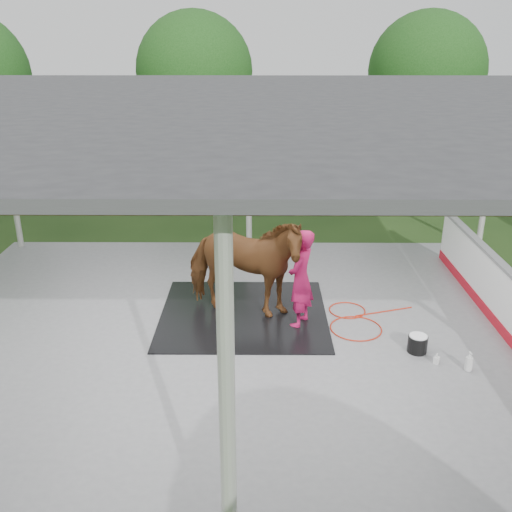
{
  "coord_description": "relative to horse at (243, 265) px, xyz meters",
  "views": [
    {
      "loc": [
        0.27,
        -8.6,
        5.03
      ],
      "look_at": [
        0.2,
        0.95,
        1.28
      ],
      "focal_mm": 40.0,
      "sensor_mm": 36.0,
      "label": 1
    }
  ],
  "objects": [
    {
      "name": "soap_bottle_a",
      "position": [
        3.6,
        -1.9,
        -0.84
      ],
      "size": [
        0.14,
        0.14,
        0.33
      ],
      "primitive_type": "imported",
      "rotation": [
        0.0,
        0.0,
        0.12
      ],
      "color": "silver",
      "rests_on": "concrete_slab"
    },
    {
      "name": "wash_bucket",
      "position": [
        2.94,
        -1.33,
        -0.85
      ],
      "size": [
        0.33,
        0.33,
        0.3
      ],
      "color": "black",
      "rests_on": "concrete_slab"
    },
    {
      "name": "concrete_slab",
      "position": [
        0.04,
        -1.04,
        -1.03
      ],
      "size": [
        12.0,
        10.0,
        0.05
      ],
      "primitive_type": "cube",
      "color": "slate",
      "rests_on": "ground"
    },
    {
      "name": "hose_coil",
      "position": [
        2.04,
        -0.29,
        -1.0
      ],
      "size": [
        1.69,
        1.54,
        0.02
      ],
      "color": "#AD200C",
      "rests_on": "concrete_slab"
    },
    {
      "name": "tree_belt",
      "position": [
        0.34,
        -0.14,
        2.73
      ],
      "size": [
        28.0,
        28.0,
        5.8
      ],
      "color": "#382314",
      "rests_on": "ground"
    },
    {
      "name": "handler",
      "position": [
        1.03,
        -0.37,
        -0.1
      ],
      "size": [
        0.67,
        0.78,
        1.82
      ],
      "primitive_type": "imported",
      "rotation": [
        0.0,
        0.0,
        -2.0
      ],
      "color": "#B7134D",
      "rests_on": "concrete_slab"
    },
    {
      "name": "horse",
      "position": [
        0.0,
        0.0,
        0.0
      ],
      "size": [
        2.54,
        1.69,
        1.97
      ],
      "primitive_type": "imported",
      "rotation": [
        0.0,
        0.0,
        1.28
      ],
      "color": "brown",
      "rests_on": "rubber_mat"
    },
    {
      "name": "pavilion_structure",
      "position": [
        0.04,
        -1.04,
        2.91
      ],
      "size": [
        12.6,
        10.6,
        4.05
      ],
      "color": "beige",
      "rests_on": "ground"
    },
    {
      "name": "rubber_mat",
      "position": [
        0.0,
        0.0,
        -1.0
      ],
      "size": [
        3.12,
        2.92,
        0.02
      ],
      "primitive_type": "cube",
      "color": "black",
      "rests_on": "concrete_slab"
    },
    {
      "name": "ground",
      "position": [
        0.04,
        -1.04,
        -1.06
      ],
      "size": [
        100.0,
        100.0,
        0.0
      ],
      "primitive_type": "plane",
      "color": "#1E3814"
    },
    {
      "name": "soap_bottle_b",
      "position": [
        3.16,
        -1.7,
        -0.92
      ],
      "size": [
        0.12,
        0.12,
        0.19
      ],
      "primitive_type": "imported",
      "rotation": [
        0.0,
        0.0,
        -0.58
      ],
      "color": "#338CD8",
      "rests_on": "concrete_slab"
    }
  ]
}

